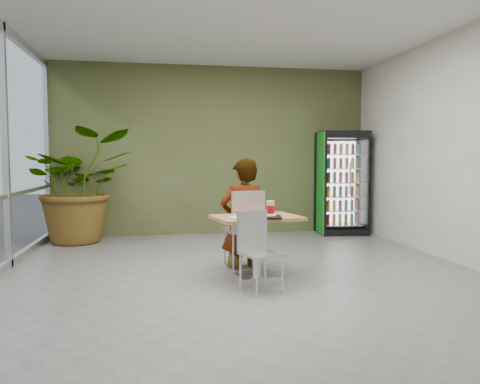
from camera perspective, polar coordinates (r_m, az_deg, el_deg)
The scene contains 12 objects.
ground at distance 5.69m, azimuth 0.85°, elevation -10.56°, with size 7.00×7.00×0.00m, color slate.
room_envelope at distance 5.51m, azimuth 0.87°, elevation 5.76°, with size 6.00×7.00×3.20m, color silver, non-canonical shape.
dining_table at distance 5.66m, azimuth 2.06°, elevation -5.10°, with size 1.12×0.89×0.75m.
chair_far at distance 6.14m, azimuth 0.66°, elevation -3.75°, with size 0.52×0.52×1.03m.
chair_near at distance 5.15m, azimuth 2.04°, elevation -6.33°, with size 0.50×0.50×0.87m.
seated_woman at distance 6.20m, azimuth 0.42°, elevation -3.96°, with size 0.64×0.42×1.75m, color black.
pizza_plate at distance 5.68m, azimuth 1.59°, elevation -2.72°, with size 0.29×0.27×0.03m.
soda_cup at distance 5.65m, azimuth 3.73°, elevation -2.03°, with size 0.10×0.10×0.18m.
napkin_stack at distance 5.38m, azimuth -0.42°, elevation -3.16°, with size 0.15×0.15×0.02m, color silver.
cafeteria_tray at distance 5.43m, azimuth 2.94°, elevation -3.08°, with size 0.39×0.29×0.02m, color black.
beverage_fridge at distance 9.19m, azimuth 12.37°, elevation 1.10°, with size 0.98×0.80×1.96m.
potted_plant at distance 8.52m, azimuth -19.00°, elevation 0.73°, with size 1.76×1.52×1.95m, color #245B26.
Camera 1 is at (-1.03, -5.41, 1.43)m, focal length 35.00 mm.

